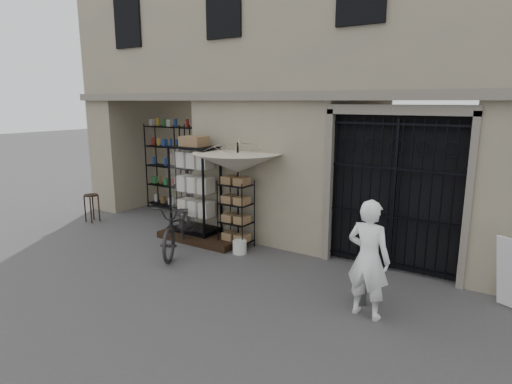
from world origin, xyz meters
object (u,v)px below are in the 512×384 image
Objects in this scene: wire_rack at (236,215)px; market_umbrella at (238,157)px; wooden_stool at (92,207)px; bicycle at (179,251)px; steel_bollard at (362,279)px; white_bucket at (240,247)px; display_cabinet at (195,194)px; shopkeeper at (365,315)px.

wire_rack is 1.25m from market_umbrella.
wire_rack is at bearing 6.28° from wooden_stool.
bicycle is 2.45× the size of steel_bollard.
steel_bollard is at bearing -15.43° from white_bucket.
market_umbrella is (1.15, 0.09, 0.93)m from display_cabinet.
display_cabinet reaches higher than steel_bollard.
bicycle is 4.15m from steel_bollard.
wire_rack reaches higher than steel_bollard.
bicycle is at bearing -6.79° from wooden_stool.
bicycle is 4.33m from shopkeeper.
wire_rack reaches higher than wooden_stool.
market_umbrella reaches higher than shopkeeper.
market_umbrella is 4.23m from shopkeeper.
wooden_stool is at bearing -172.72° from market_umbrella.
shopkeeper is at bearing -33.23° from display_cabinet.
white_bucket is at bearing -51.27° from market_umbrella.
steel_bollard is at bearing -53.98° from shopkeeper.
shopkeeper is at bearing -60.47° from steel_bollard.
wooden_stool is at bearing -177.78° from white_bucket.
shopkeeper is (7.81, -0.94, -0.39)m from wooden_stool.
display_cabinet is 1.48m from market_umbrella.
wooden_stool reaches higher than shopkeeper.
market_umbrella is 3.80m from steel_bollard.
wire_rack is at bearing 17.01° from bicycle.
market_umbrella reaches higher than bicycle.
shopkeeper is at bearing -23.68° from market_umbrella.
white_bucket is at bearing -13.31° from shopkeeper.
wire_rack is at bearing -15.59° from display_cabinet.
steel_bollard reaches higher than white_bucket.
wooden_stool is (-4.68, -0.18, 0.25)m from white_bucket.
steel_bollard is at bearing -11.47° from wire_rack.
wooden_stool is (-4.38, -0.48, -0.34)m from wire_rack.
wire_rack is 5.08× the size of white_bucket.
shopkeeper is at bearing -19.80° from white_bucket.
market_umbrella is 1.90m from white_bucket.
bicycle is at bearing -152.91° from white_bucket.
market_umbrella is 3.72× the size of wooden_stool.
shopkeeper is at bearing -6.89° from wooden_stool.
market_umbrella is 1.54× the size of shopkeeper.
market_umbrella is 1.32× the size of bicycle.
bicycle is at bearing -0.48° from shopkeeper.
display_cabinet is 3.33m from wooden_stool.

